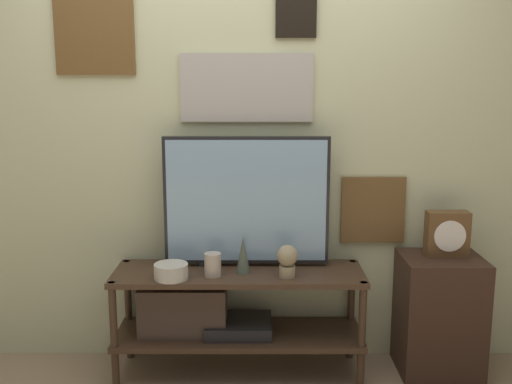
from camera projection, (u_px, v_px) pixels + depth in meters
wall_back at (239, 126)px, 3.36m from camera, size 6.40×0.08×2.70m
media_console at (217, 309)px, 3.29m from camera, size 1.36×0.42×0.59m
television at (247, 201)px, 3.27m from camera, size 0.90×0.05×0.72m
vase_slim_bronze at (243, 255)px, 3.20m from camera, size 0.08×0.08×0.20m
vase_wide_bowl at (171, 271)px, 3.12m from camera, size 0.18×0.18×0.08m
candle_jar at (213, 265)px, 3.16m from camera, size 0.09×0.09×0.12m
decorative_bust at (287, 259)px, 3.14m from camera, size 0.11×0.11×0.17m
side_table at (439, 315)px, 3.32m from camera, size 0.44×0.38×0.66m
mantel_clock at (447, 234)px, 3.26m from camera, size 0.23×0.11×0.25m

